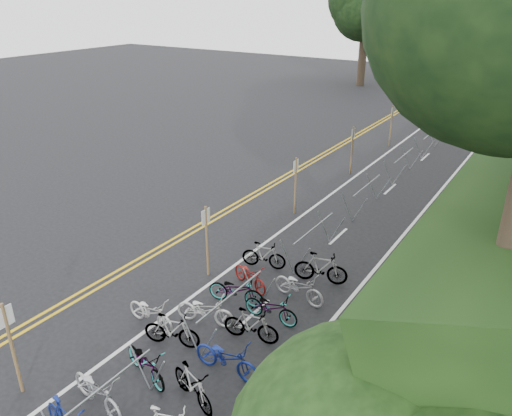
{
  "coord_description": "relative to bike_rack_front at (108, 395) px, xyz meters",
  "views": [
    {
      "loc": [
        9.83,
        -6.29,
        8.8
      ],
      "look_at": [
        0.53,
        8.07,
        1.3
      ],
      "focal_mm": 35.0,
      "sensor_mm": 36.0,
      "label": 1
    }
  ],
  "objects": [
    {
      "name": "bike_front",
      "position": [
        -1.75,
        3.07,
        -0.36
      ],
      "size": [
        0.68,
        1.73,
        0.9
      ],
      "primitive_type": "imported",
      "rotation": [
        0.0,
        0.0,
        1.52
      ],
      "color": "beige",
      "rests_on": "ground"
    },
    {
      "name": "signposts_rest",
      "position": [
        -2.09,
        15.14,
        0.62
      ],
      "size": [
        0.08,
        18.4,
        2.5
      ],
      "color": "brown",
      "rests_on": "ground"
    },
    {
      "name": "ground",
      "position": [
        -2.69,
        1.14,
        -0.81
      ],
      "size": [
        120.0,
        120.0,
        0.0
      ],
      "primitive_type": "plane",
      "color": "black",
      "rests_on": "ground"
    },
    {
      "name": "red_curb",
      "position": [
        3.01,
        13.14,
        -0.76
      ],
      "size": [
        0.25,
        28.0,
        0.1
      ],
      "primitive_type": "cube",
      "color": "maroon",
      "rests_on": "ground"
    },
    {
      "name": "signpost_near",
      "position": [
        -2.53,
        -0.5,
        0.62
      ],
      "size": [
        0.08,
        0.4,
        2.49
      ],
      "color": "brown",
      "rests_on": "ground"
    },
    {
      "name": "bike_valet",
      "position": [
        0.35,
        2.78,
        -0.34
      ],
      "size": [
        3.25,
        11.46,
        1.06
      ],
      "color": "slate",
      "rests_on": "ground"
    },
    {
      "name": "bike_racks_rest",
      "position": [
        0.31,
        14.14,
        0.04
      ],
      "size": [
        1.14,
        23.0,
        1.17
      ],
      "color": "gray",
      "rests_on": "ground"
    },
    {
      "name": "bike_rack_front",
      "position": [
        0.0,
        0.0,
        0.0
      ],
      "size": [
        1.12,
        2.61,
        1.13
      ],
      "color": "gray",
      "rests_on": "ground"
    },
    {
      "name": "road_markings",
      "position": [
        -2.06,
        11.24,
        -0.81
      ],
      "size": [
        7.47,
        80.0,
        0.01
      ],
      "color": "gold",
      "rests_on": "ground"
    }
  ]
}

